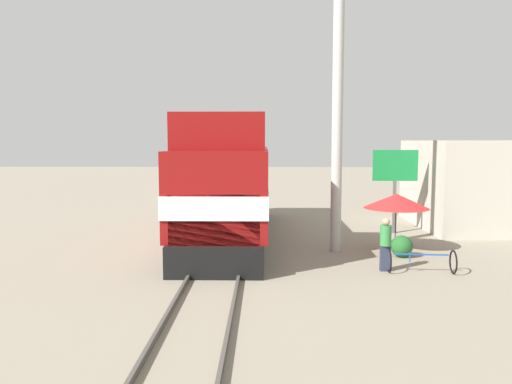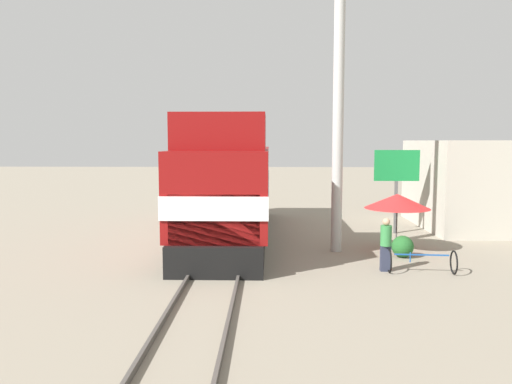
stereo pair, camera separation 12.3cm
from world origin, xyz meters
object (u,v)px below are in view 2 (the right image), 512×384
object	(u,v)px
utility_pole	(339,88)
billboard_sign	(397,171)
person_bystander	(386,243)
locomotive	(230,190)
vendor_umbrella	(397,201)
bicycle	(421,261)

from	to	relation	value
utility_pole	billboard_sign	distance (m)	5.64
billboard_sign	person_bystander	world-z (taller)	billboard_sign
locomotive	person_bystander	world-z (taller)	locomotive
billboard_sign	utility_pole	bearing A→B (deg)	-130.07
vendor_umbrella	billboard_sign	distance (m)	3.71
utility_pole	billboard_sign	bearing A→B (deg)	49.93
utility_pole	person_bystander	world-z (taller)	utility_pole
utility_pole	bicycle	bearing A→B (deg)	-54.64
locomotive	bicycle	size ratio (longest dim) A/B	6.63
vendor_umbrella	locomotive	bearing A→B (deg)	160.83
locomotive	vendor_umbrella	xyz separation A→B (m)	(6.18, -2.15, -0.18)
utility_pole	vendor_umbrella	distance (m)	4.55
utility_pole	person_bystander	distance (m)	5.76
person_bystander	bicycle	bearing A→B (deg)	-14.32
locomotive	utility_pole	size ratio (longest dim) A/B	1.14
vendor_umbrella	billboard_sign	bearing A→B (deg)	76.51
locomotive	utility_pole	bearing A→B (deg)	-28.91
person_bystander	locomotive	bearing A→B (deg)	135.96
person_bystander	bicycle	world-z (taller)	person_bystander
bicycle	person_bystander	bearing A→B (deg)	-100.29
utility_pole	vendor_umbrella	bearing A→B (deg)	1.77
billboard_sign	bicycle	xyz separation A→B (m)	(-0.87, -6.60, -2.30)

